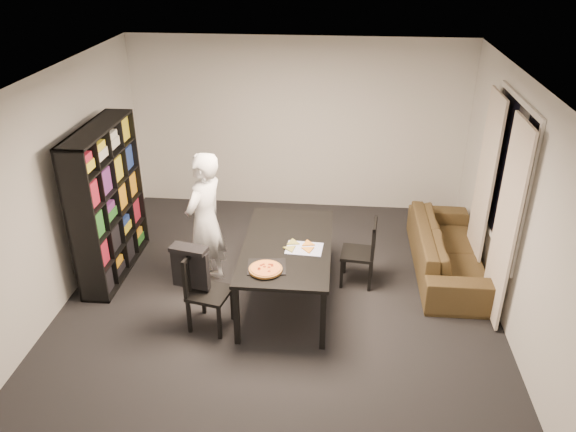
# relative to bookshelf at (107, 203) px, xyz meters

# --- Properties ---
(room) EXTENTS (5.01, 5.51, 2.61)m
(room) POSITION_rel_bookshelf_xyz_m (2.16, -0.60, 0.35)
(room) COLOR black
(room) RESTS_ON ground
(window_pane) EXTENTS (0.02, 1.40, 1.60)m
(window_pane) POSITION_rel_bookshelf_xyz_m (4.64, -0.00, 0.55)
(window_pane) COLOR black
(window_pane) RESTS_ON room
(window_frame) EXTENTS (0.03, 1.52, 1.72)m
(window_frame) POSITION_rel_bookshelf_xyz_m (4.64, -0.00, 0.55)
(window_frame) COLOR white
(window_frame) RESTS_ON room
(curtain_left) EXTENTS (0.03, 0.70, 2.25)m
(curtain_left) POSITION_rel_bookshelf_xyz_m (4.56, -0.52, 0.20)
(curtain_left) COLOR beige
(curtain_left) RESTS_ON room
(curtain_right) EXTENTS (0.03, 0.70, 2.25)m
(curtain_right) POSITION_rel_bookshelf_xyz_m (4.56, 0.52, 0.20)
(curtain_right) COLOR beige
(curtain_right) RESTS_ON room
(bookshelf) EXTENTS (0.35, 1.50, 1.90)m
(bookshelf) POSITION_rel_bookshelf_xyz_m (0.00, 0.00, 0.00)
(bookshelf) COLOR black
(bookshelf) RESTS_ON room
(dining_table) EXTENTS (0.99, 1.79, 0.74)m
(dining_table) POSITION_rel_bookshelf_xyz_m (2.24, -0.45, -0.27)
(dining_table) COLOR black
(dining_table) RESTS_ON room
(chair_left) EXTENTS (0.49, 0.49, 0.89)m
(chair_left) POSITION_rel_bookshelf_xyz_m (1.37, -1.01, -0.44)
(chair_left) COLOR black
(chair_left) RESTS_ON room
(chair_right) EXTENTS (0.44, 0.44, 0.85)m
(chair_right) POSITION_rel_bookshelf_xyz_m (3.14, -0.02, -0.46)
(chair_right) COLOR black
(chair_right) RESTS_ON room
(draped_jacket) EXTENTS (0.42, 0.25, 0.49)m
(draped_jacket) POSITION_rel_bookshelf_xyz_m (1.26, -0.98, -0.21)
(draped_jacket) COLOR black
(draped_jacket) RESTS_ON chair_left
(person) EXTENTS (0.61, 0.73, 1.71)m
(person) POSITION_rel_bookshelf_xyz_m (1.25, -0.21, -0.09)
(person) COLOR white
(person) RESTS_ON room
(baking_tray) EXTENTS (0.43, 0.36, 0.01)m
(baking_tray) POSITION_rel_bookshelf_xyz_m (2.07, -0.95, -0.20)
(baking_tray) COLOR black
(baking_tray) RESTS_ON dining_table
(pepperoni_pizza) EXTENTS (0.35, 0.35, 0.03)m
(pepperoni_pizza) POSITION_rel_bookshelf_xyz_m (2.07, -1.03, -0.18)
(pepperoni_pizza) COLOR #95612B
(pepperoni_pizza) RESTS_ON dining_table
(kitchen_towel) EXTENTS (0.42, 0.33, 0.01)m
(kitchen_towel) POSITION_rel_bookshelf_xyz_m (2.44, -0.53, -0.20)
(kitchen_towel) COLOR silver
(kitchen_towel) RESTS_ON dining_table
(pizza_slices) EXTENTS (0.45, 0.41, 0.01)m
(pizza_slices) POSITION_rel_bookshelf_xyz_m (2.38, -0.50, -0.19)
(pizza_slices) COLOR #E09146
(pizza_slices) RESTS_ON dining_table
(sofa) EXTENTS (0.81, 2.07, 0.60)m
(sofa) POSITION_rel_bookshelf_xyz_m (4.21, 0.37, -0.65)
(sofa) COLOR #3D3018
(sofa) RESTS_ON room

